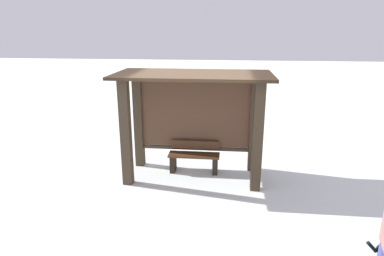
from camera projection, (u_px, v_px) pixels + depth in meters
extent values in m
plane|color=silver|center=(193.00, 176.00, 7.87)|extent=(60.00, 60.00, 0.00)
cube|color=#3D3022|center=(126.00, 133.00, 7.16)|extent=(0.21, 0.21, 2.35)
cube|color=#3D3022|center=(258.00, 138.00, 6.88)|extent=(0.21, 0.21, 2.35)
cube|color=#3D3022|center=(139.00, 120.00, 8.18)|extent=(0.21, 0.21, 2.35)
cube|color=#3D3022|center=(254.00, 124.00, 7.89)|extent=(0.21, 0.21, 2.35)
cube|color=#342517|center=(193.00, 75.00, 7.18)|extent=(3.41, 1.67, 0.06)
cube|color=#523424|center=(195.00, 114.00, 7.98)|extent=(2.60, 0.08, 1.59)
cube|color=#3D3022|center=(195.00, 148.00, 8.21)|extent=(2.60, 0.06, 0.08)
cube|color=#482C19|center=(194.00, 155.00, 7.96)|extent=(1.22, 0.39, 0.04)
cube|color=#482C19|center=(195.00, 145.00, 8.08)|extent=(1.16, 0.04, 0.20)
cube|color=black|center=(215.00, 165.00, 7.98)|extent=(0.12, 0.34, 0.41)
cube|color=black|center=(173.00, 163.00, 8.08)|extent=(0.12, 0.34, 0.41)
cylinder|color=black|center=(372.00, 247.00, 4.50)|extent=(0.16, 0.06, 0.17)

